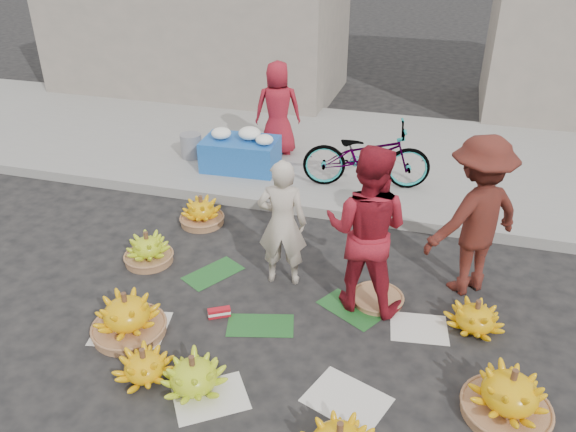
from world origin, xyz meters
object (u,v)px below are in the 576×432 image
(banana_bunch_4, at_px, (509,396))
(flower_table, at_px, (241,152))
(banana_bunch_0, at_px, (127,316))
(bicycle, at_px, (367,155))
(vendor_cream, at_px, (282,223))

(banana_bunch_4, distance_m, flower_table, 5.26)
(banana_bunch_0, relative_size, banana_bunch_4, 0.97)
(bicycle, bearing_deg, banana_bunch_0, 144.64)
(vendor_cream, xyz_separation_m, flower_table, (-1.40, 2.46, -0.33))
(vendor_cream, bearing_deg, banana_bunch_0, 37.77)
(banana_bunch_4, xyz_separation_m, flower_table, (-3.67, 3.75, 0.18))
(banana_bunch_4, relative_size, bicycle, 0.42)
(flower_table, relative_size, bicycle, 0.64)
(banana_bunch_4, height_order, flower_table, flower_table)
(banana_bunch_0, relative_size, flower_table, 0.63)
(banana_bunch_0, xyz_separation_m, bicycle, (1.66, 3.65, 0.38))
(vendor_cream, height_order, bicycle, vendor_cream)
(banana_bunch_4, relative_size, vendor_cream, 0.52)
(bicycle, bearing_deg, flower_table, 76.76)
(vendor_cream, bearing_deg, flower_table, -70.16)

